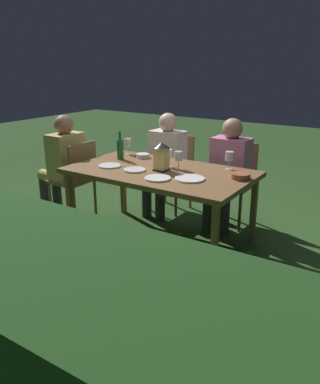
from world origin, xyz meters
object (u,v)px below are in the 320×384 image
object	(u,v)px
person_in_mustard	(62,161)
plate_a	(190,179)
dining_table	(160,175)
green_bottle_on_table	(120,149)
chair_side_left_b	(174,169)
bowl_olives	(143,156)
chair_side_left_a	(234,179)
plate_d	(158,178)
plate_b	(110,166)
person_in_cream	(165,159)
chair_head_far	(76,177)
plate_c	(135,170)
wine_glass_d	(128,143)
wine_glass_b	(169,155)
person_in_pink	(228,169)
bowl_bread	(241,176)
lantern_centerpiece	(161,155)
wine_glass_a	(178,157)

from	to	relation	value
person_in_mustard	plate_a	distance (m)	1.69
dining_table	green_bottle_on_table	size ratio (longest dim) A/B	5.89
chair_side_left_b	bowl_olives	size ratio (longest dim) A/B	6.41
chair_side_left_a	plate_a	size ratio (longest dim) A/B	3.35
plate_d	chair_side_left_a	bearing A→B (deg)	-101.75
plate_b	plate_d	distance (m)	0.63
person_in_cream	chair_head_far	world-z (taller)	person_in_cream
chair_side_left_b	plate_d	world-z (taller)	chair_side_left_b
dining_table	plate_c	xyz separation A→B (m)	(0.18, 0.15, 0.06)
chair_side_left_a	chair_head_far	world-z (taller)	same
chair_head_far	wine_glass_d	xyz separation A→B (m)	(-0.44, -0.37, 0.36)
wine_glass_b	plate_c	distance (m)	0.37
chair_side_left_b	bowl_olives	world-z (taller)	chair_side_left_b
person_in_pink	plate_a	distance (m)	0.81
chair_side_left_b	plate_c	world-z (taller)	chair_side_left_b
plate_a	plate_d	xyz separation A→B (m)	(0.24, 0.14, 0.00)
chair_side_left_b	bowl_olives	bearing A→B (deg)	86.37
person_in_cream	chair_side_left_a	bearing A→B (deg)	-165.73
plate_d	bowl_bread	distance (m)	0.72
green_bottle_on_table	lantern_centerpiece	bearing A→B (deg)	166.81
dining_table	wine_glass_d	distance (m)	0.77
wine_glass_a	bowl_olives	bearing A→B (deg)	-19.14
lantern_centerpiece	wine_glass_d	world-z (taller)	lantern_centerpiece
green_bottle_on_table	wine_glass_d	bearing A→B (deg)	-70.62
chair_side_left_a	wine_glass_a	distance (m)	0.88
person_in_cream	green_bottle_on_table	world-z (taller)	person_in_cream
dining_table	bowl_olives	size ratio (longest dim) A/B	12.60
lantern_centerpiece	chair_side_left_b	bearing A→B (deg)	-65.53
person_in_cream	wine_glass_b	distance (m)	0.70
dining_table	wine_glass_a	world-z (taller)	wine_glass_a
chair_side_left_a	wine_glass_b	bearing A→B (deg)	62.73
dining_table	plate_a	size ratio (longest dim) A/B	6.58
chair_side_left_b	plate_a	world-z (taller)	chair_side_left_b
chair_side_left_a	person_in_cream	bearing A→B (deg)	14.27
plate_b	bowl_bread	world-z (taller)	bowl_bread
plate_a	plate_c	bearing A→B (deg)	2.93
chair_side_left_a	person_in_cream	size ratio (longest dim) A/B	0.76
chair_side_left_a	wine_glass_b	distance (m)	0.90
person_in_mustard	bowl_bread	world-z (taller)	person_in_mustard
wine_glass_a	plate_a	size ratio (longest dim) A/B	0.65
chair_head_far	plate_d	xyz separation A→B (m)	(-1.25, 0.26, 0.25)
dining_table	chair_head_far	size ratio (longest dim) A/B	1.96
wine_glass_b	plate_d	xyz separation A→B (m)	(-0.14, 0.41, -0.11)
lantern_centerpiece	wine_glass_d	bearing A→B (deg)	-28.91
person_in_pink	bowl_bread	world-z (taller)	person_in_pink
wine_glass_d	plate_d	distance (m)	1.03
plate_a	plate_c	distance (m)	0.57
chair_side_left_a	wine_glass_b	world-z (taller)	wine_glass_b
person_in_pink	plate_a	size ratio (longest dim) A/B	4.43
chair_side_left_a	chair_side_left_b	bearing A→B (deg)	0.00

